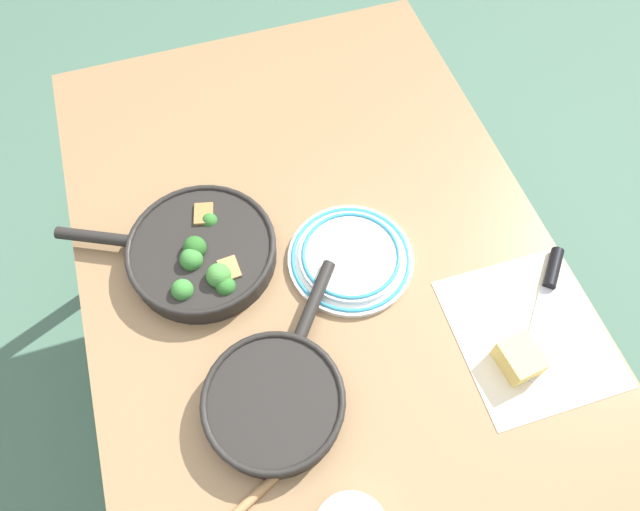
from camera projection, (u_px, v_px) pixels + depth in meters
The scene contains 9 objects.
ground_plane at pixel (320, 377), 1.76m from camera, with size 14.00×14.00×0.00m, color #476B56.
dining_table_red at pixel (320, 278), 1.17m from camera, with size 1.35×0.91×0.75m.
skillet_broccoli at pixel (201, 252), 1.08m from camera, with size 0.28×0.41×0.07m.
skillet_eggs at pixel (275, 400), 0.95m from camera, with size 0.34×0.30×0.05m.
wooden_spoon at pixel (263, 488), 0.90m from camera, with size 0.17×0.32×0.02m.
parchment_sheet at pixel (530, 333), 1.03m from camera, with size 0.30×0.27×0.00m.
grater_knife at pixel (547, 292), 1.06m from camera, with size 0.23×0.20×0.02m.
cheese_block at pixel (519, 359), 0.98m from camera, with size 0.08×0.07×0.05m.
dinner_plate_stack at pixel (351, 257), 1.09m from camera, with size 0.24×0.24×0.03m.
Camera 1 is at (-0.51, 0.16, 1.71)m, focal length 32.00 mm.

